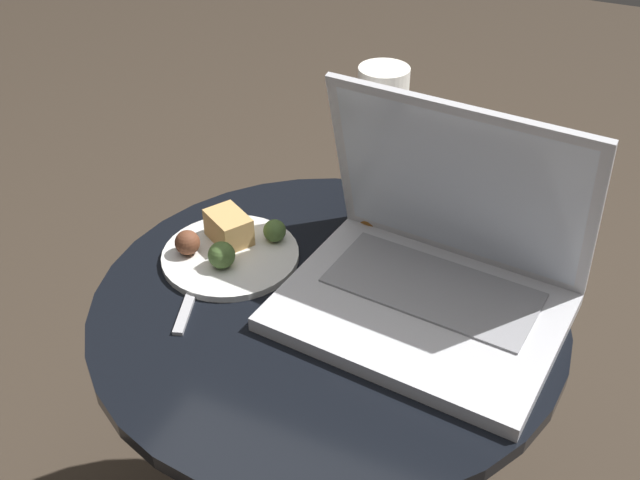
% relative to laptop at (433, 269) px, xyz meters
% --- Properties ---
extents(table, '(0.56, 0.56, 0.53)m').
position_rel_laptop_xyz_m(table, '(-0.11, -0.05, -0.24)').
color(table, '#9E9EA3').
rests_on(table, ground_plane).
extents(laptop, '(0.33, 0.27, 0.25)m').
position_rel_laptop_xyz_m(laptop, '(0.00, 0.00, 0.00)').
color(laptop, silver).
rests_on(laptop, table).
extents(beer_glass, '(0.06, 0.06, 0.23)m').
position_rel_laptop_xyz_m(beer_glass, '(-0.12, 0.12, 0.06)').
color(beer_glass, brown).
rests_on(beer_glass, table).
extents(snack_plate, '(0.18, 0.18, 0.05)m').
position_rel_laptop_xyz_m(snack_plate, '(-0.26, -0.02, -0.04)').
color(snack_plate, silver).
rests_on(snack_plate, table).
extents(fork, '(0.08, 0.19, 0.00)m').
position_rel_laptop_xyz_m(fork, '(-0.28, -0.07, -0.05)').
color(fork, '#B2B2B7').
rests_on(fork, table).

